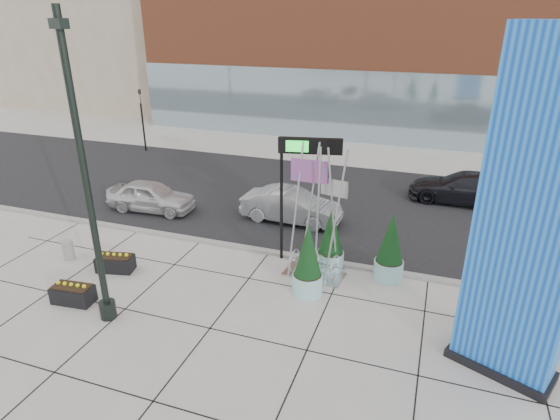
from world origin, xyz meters
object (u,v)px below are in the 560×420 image
(car_silver_mid, at_px, (291,206))
(car_white_west, at_px, (151,196))
(concrete_bollard, at_px, (68,250))
(lamp_post, at_px, (91,209))
(blue_pylon, at_px, (531,226))
(overhead_street_sign, at_px, (304,158))
(public_art_sculpture, at_px, (315,243))

(car_silver_mid, bearing_deg, car_white_west, 100.58)
(concrete_bollard, bearing_deg, car_white_west, 86.86)
(lamp_post, relative_size, car_white_west, 2.14)
(blue_pylon, xyz_separation_m, overhead_street_sign, (-6.60, 3.79, -0.07))
(blue_pylon, height_order, concrete_bollard, blue_pylon)
(lamp_post, relative_size, concrete_bollard, 11.53)
(public_art_sculpture, height_order, concrete_bollard, public_art_sculpture)
(blue_pylon, height_order, overhead_street_sign, blue_pylon)
(concrete_bollard, xyz_separation_m, car_white_west, (0.28, 5.14, 0.32))
(blue_pylon, relative_size, car_silver_mid, 1.92)
(public_art_sculpture, height_order, overhead_street_sign, public_art_sculpture)
(lamp_post, xyz_separation_m, concrete_bollard, (-3.79, 2.59, -3.25))
(car_white_west, height_order, car_silver_mid, car_silver_mid)
(public_art_sculpture, bearing_deg, lamp_post, -133.56)
(blue_pylon, xyz_separation_m, lamp_post, (-11.21, -1.53, -0.50))
(lamp_post, distance_m, car_white_west, 8.98)
(lamp_post, xyz_separation_m, overhead_street_sign, (4.61, 5.31, 0.43))
(overhead_street_sign, relative_size, car_silver_mid, 1.06)
(public_art_sculpture, relative_size, concrete_bollard, 6.28)
(car_white_west, bearing_deg, car_silver_mid, -84.68)
(public_art_sculpture, height_order, car_white_west, public_art_sculpture)
(concrete_bollard, height_order, car_white_west, car_white_west)
(public_art_sculpture, xyz_separation_m, overhead_street_sign, (-0.73, 0.80, 2.79))
(lamp_post, xyz_separation_m, public_art_sculpture, (5.34, 4.51, -2.37))
(car_silver_mid, bearing_deg, overhead_street_sign, -153.60)
(overhead_street_sign, distance_m, car_silver_mid, 4.98)
(car_white_west, relative_size, car_silver_mid, 0.93)
(concrete_bollard, distance_m, overhead_street_sign, 9.57)
(lamp_post, distance_m, car_silver_mid, 9.68)
(lamp_post, bearing_deg, car_silver_mid, 70.39)
(public_art_sculpture, relative_size, car_white_west, 1.16)
(overhead_street_sign, distance_m, car_white_west, 9.11)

